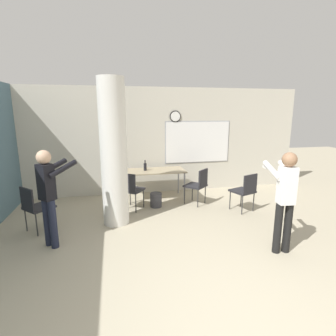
{
  "coord_description": "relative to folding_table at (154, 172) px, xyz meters",
  "views": [
    {
      "loc": [
        -1.18,
        -1.88,
        2.2
      ],
      "look_at": [
        -0.29,
        2.35,
        1.25
      ],
      "focal_mm": 28.0,
      "sensor_mm": 36.0,
      "label": 1
    }
  ],
  "objects": [
    {
      "name": "wall_back",
      "position": [
        0.23,
        0.61,
        0.71
      ],
      "size": [
        8.0,
        0.15,
        2.8
      ],
      "color": "beige",
      "rests_on": "ground_plane"
    },
    {
      "name": "support_pillar",
      "position": [
        -0.97,
        -1.31,
        0.71
      ],
      "size": [
        0.5,
        0.5,
        2.8
      ],
      "color": "silver",
      "rests_on": "ground_plane"
    },
    {
      "name": "folding_table",
      "position": [
        0.0,
        0.0,
        0.0
      ],
      "size": [
        1.54,
        0.73,
        0.74
      ],
      "color": "tan",
      "rests_on": "ground_plane"
    },
    {
      "name": "bottle_on_table",
      "position": [
        -0.22,
        0.01,
        0.15
      ],
      "size": [
        0.07,
        0.07,
        0.26
      ],
      "color": "black",
      "rests_on": "folding_table"
    },
    {
      "name": "waste_bin",
      "position": [
        -0.05,
        -0.59,
        -0.52
      ],
      "size": [
        0.27,
        0.27,
        0.33
      ],
      "color": "#38383D",
      "rests_on": "ground_plane"
    },
    {
      "name": "chair_table_right",
      "position": [
        0.95,
        -0.64,
        -0.18
      ],
      "size": [
        0.62,
        0.62,
        0.87
      ],
      "color": "#232328",
      "rests_on": "ground_plane"
    },
    {
      "name": "chair_table_left",
      "position": [
        -0.63,
        -0.68,
        -0.18
      ],
      "size": [
        0.61,
        0.61,
        0.87
      ],
      "color": "#232328",
      "rests_on": "ground_plane"
    },
    {
      "name": "chair_by_left_wall",
      "position": [
        -2.42,
        -1.41,
        -0.18
      ],
      "size": [
        0.62,
        0.62,
        0.87
      ],
      "color": "#232328",
      "rests_on": "ground_plane"
    },
    {
      "name": "chair_mid_room",
      "position": [
        1.81,
        -1.29,
        -0.18
      ],
      "size": [
        0.56,
        0.56,
        0.87
      ],
      "color": "#232328",
      "rests_on": "ground_plane"
    },
    {
      "name": "person_playing_side",
      "position": [
        1.56,
        -2.96,
        0.26
      ],
      "size": [
        0.39,
        0.64,
        1.6
      ],
      "color": "black",
      "rests_on": "ground_plane"
    },
    {
      "name": "person_watching_back",
      "position": [
        -2.02,
        -2.03,
        0.26
      ],
      "size": [
        0.61,
        0.62,
        1.61
      ],
      "color": "#1E2338",
      "rests_on": "ground_plane"
    }
  ]
}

